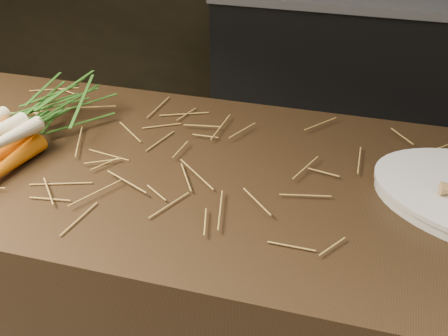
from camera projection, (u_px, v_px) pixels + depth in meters
The scene contains 4 objects.
main_counter at pixel (250, 329), 1.40m from camera, with size 2.40×0.70×0.90m, color black.
back_counter at pixel (395, 75), 2.88m from camera, with size 1.82×0.62×0.84m.
straw_bedding at pixel (255, 174), 1.16m from camera, with size 1.40×0.60×0.02m, color olive, non-canonical shape.
root_veg_bunch at pixel (30, 123), 1.26m from camera, with size 0.27×0.59×0.11m.
Camera 1 is at (0.21, -0.66, 1.53)m, focal length 45.00 mm.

